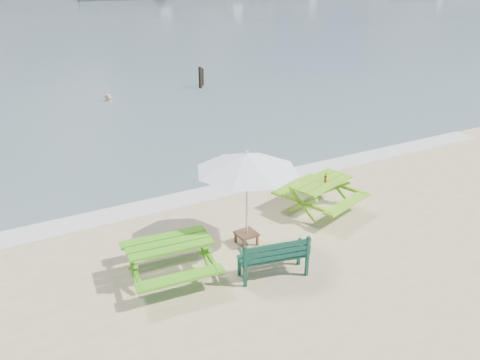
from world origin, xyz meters
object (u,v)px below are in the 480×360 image
side_table (246,238)px  swimmer (109,111)px  picnic_table_left (170,260)px  beer_bottle (325,179)px  patio_umbrella (247,162)px  park_bench (273,264)px  picnic_table_right (320,196)px

side_table → swimmer: swimmer is taller
picnic_table_left → beer_bottle: size_ratio=8.23×
picnic_table_left → side_table: 2.02m
side_table → beer_bottle: bearing=10.3°
patio_umbrella → swimmer: (0.57, 14.81, -2.51)m
park_bench → beer_bottle: (2.69, 1.79, 0.64)m
patio_umbrella → beer_bottle: patio_umbrella is taller
picnic_table_right → swimmer: picnic_table_right is taller
picnic_table_left → park_bench: size_ratio=1.37×
picnic_table_right → beer_bottle: bearing=-65.8°
picnic_table_right → beer_bottle: 0.52m
picnic_table_right → swimmer: (-1.96, 14.25, -0.87)m
picnic_table_right → park_bench: park_bench is taller
park_bench → swimmer: bearing=87.5°
side_table → patio_umbrella: 1.88m
park_bench → side_table: size_ratio=3.14×
park_bench → beer_bottle: size_ratio=6.01×
swimmer → picnic_table_right: bearing=-82.2°
patio_umbrella → park_bench: bearing=-95.3°
swimmer → beer_bottle: bearing=-82.1°
patio_umbrella → picnic_table_right: bearing=12.5°
side_table → patio_umbrella: bearing=180.0°
picnic_table_left → side_table: bearing=9.5°
park_bench → picnic_table_left: bearing=152.0°
picnic_table_left → patio_umbrella: bearing=9.5°
picnic_table_right → swimmer: size_ratio=1.40×
side_table → swimmer: bearing=87.8°
park_bench → picnic_table_right: bearing=35.3°
picnic_table_left → beer_bottle: beer_bottle is taller
picnic_table_left → side_table: size_ratio=4.30×
patio_umbrella → beer_bottle: bearing=10.3°
beer_bottle → swimmer: bearing=97.9°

